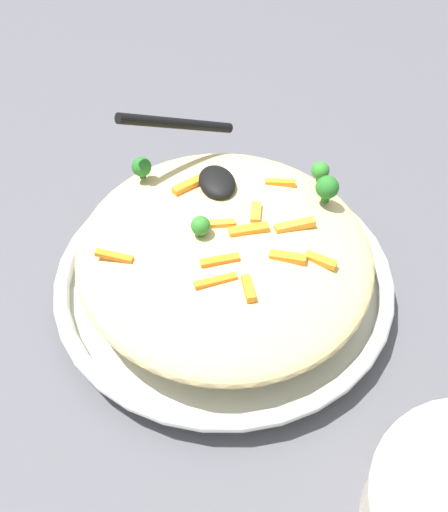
% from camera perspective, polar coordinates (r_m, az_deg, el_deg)
% --- Properties ---
extents(ground_plane, '(2.40, 2.40, 0.00)m').
position_cam_1_polar(ground_plane, '(0.67, -0.00, -3.49)').
color(ground_plane, '#4C4C51').
extents(serving_bowl, '(0.38, 0.38, 0.04)m').
position_cam_1_polar(serving_bowl, '(0.66, -0.00, -2.34)').
color(serving_bowl, silver).
rests_on(serving_bowl, ground_plane).
extents(pasta_mound, '(0.33, 0.32, 0.07)m').
position_cam_1_polar(pasta_mound, '(0.62, -0.00, 0.47)').
color(pasta_mound, '#D1BA7A').
rests_on(pasta_mound, serving_bowl).
extents(carrot_piece_0, '(0.01, 0.04, 0.01)m').
position_cam_1_polar(carrot_piece_0, '(0.55, -0.81, -2.47)').
color(carrot_piece_0, orange).
rests_on(carrot_piece_0, pasta_mound).
extents(carrot_piece_1, '(0.03, 0.04, 0.01)m').
position_cam_1_polar(carrot_piece_1, '(0.58, 6.27, -0.12)').
color(carrot_piece_1, orange).
rests_on(carrot_piece_1, pasta_mound).
extents(carrot_piece_2, '(0.01, 0.03, 0.01)m').
position_cam_1_polar(carrot_piece_2, '(0.60, 0.09, 3.26)').
color(carrot_piece_2, orange).
rests_on(carrot_piece_2, pasta_mound).
extents(carrot_piece_3, '(0.03, 0.02, 0.01)m').
position_cam_1_polar(carrot_piece_3, '(0.61, 3.14, 4.29)').
color(carrot_piece_3, orange).
rests_on(carrot_piece_3, pasta_mound).
extents(carrot_piece_4, '(0.01, 0.04, 0.01)m').
position_cam_1_polar(carrot_piece_4, '(0.57, -0.40, -0.46)').
color(carrot_piece_4, orange).
rests_on(carrot_piece_4, pasta_mound).
extents(carrot_piece_5, '(0.02, 0.03, 0.01)m').
position_cam_1_polar(carrot_piece_5, '(0.66, 5.55, 7.18)').
color(carrot_piece_5, orange).
rests_on(carrot_piece_5, pasta_mound).
extents(carrot_piece_6, '(0.03, 0.03, 0.01)m').
position_cam_1_polar(carrot_piece_6, '(0.58, 9.47, -0.43)').
color(carrot_piece_6, orange).
rests_on(carrot_piece_6, pasta_mound).
extents(carrot_piece_7, '(0.01, 0.04, 0.01)m').
position_cam_1_polar(carrot_piece_7, '(0.61, 6.97, 2.98)').
color(carrot_piece_7, orange).
rests_on(carrot_piece_7, pasta_mound).
extents(carrot_piece_8, '(0.01, 0.04, 0.01)m').
position_cam_1_polar(carrot_piece_8, '(0.59, 2.44, 2.59)').
color(carrot_piece_8, orange).
rests_on(carrot_piece_8, pasta_mound).
extents(carrot_piece_9, '(0.03, 0.01, 0.01)m').
position_cam_1_polar(carrot_piece_9, '(0.55, 2.33, -3.22)').
color(carrot_piece_9, orange).
rests_on(carrot_piece_9, pasta_mound).
extents(carrot_piece_10, '(0.03, 0.04, 0.01)m').
position_cam_1_polar(carrot_piece_10, '(0.59, -10.78, 0.17)').
color(carrot_piece_10, orange).
rests_on(carrot_piece_10, pasta_mound).
extents(carrot_piece_11, '(0.02, 0.04, 0.01)m').
position_cam_1_polar(carrot_piece_11, '(0.65, -3.42, 6.98)').
color(carrot_piece_11, orange).
rests_on(carrot_piece_11, pasta_mound).
extents(broccoli_floret_0, '(0.02, 0.02, 0.03)m').
position_cam_1_polar(broccoli_floret_0, '(0.58, -2.28, 2.88)').
color(broccoli_floret_0, '#296820').
rests_on(broccoli_floret_0, pasta_mound).
extents(broccoli_floret_1, '(0.02, 0.02, 0.03)m').
position_cam_1_polar(broccoli_floret_1, '(0.67, -8.09, 8.63)').
color(broccoli_floret_1, '#205B1C').
rests_on(broccoli_floret_1, pasta_mound).
extents(broccoli_floret_2, '(0.03, 0.03, 0.03)m').
position_cam_1_polar(broccoli_floret_2, '(0.64, 10.09, 6.61)').
color(broccoli_floret_2, '#205B1C').
rests_on(broccoli_floret_2, pasta_mound).
extents(broccoli_floret_3, '(0.02, 0.02, 0.02)m').
position_cam_1_polar(broccoli_floret_3, '(0.67, 9.44, 8.24)').
color(broccoli_floret_3, '#296820').
rests_on(broccoli_floret_3, pasta_mound).
extents(serving_spoon, '(0.13, 0.15, 0.09)m').
position_cam_1_polar(serving_spoon, '(0.66, -2.11, 9.38)').
color(serving_spoon, black).
rests_on(serving_spoon, pasta_mound).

